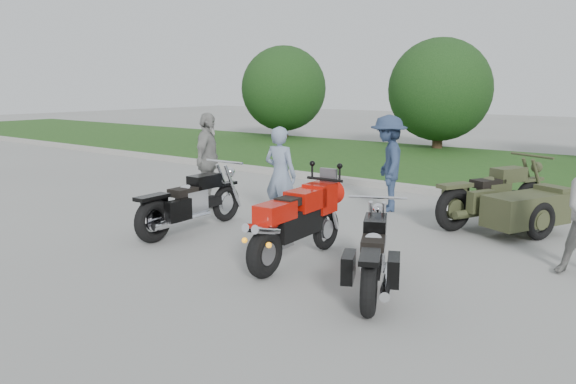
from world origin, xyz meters
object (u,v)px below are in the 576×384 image
Objects in this scene: cruiser_left at (188,205)px; cruiser_sidecar at (510,204)px; sportbike_red at (296,221)px; person_denim at (388,163)px; cruiser_right at (373,259)px; person_stripe at (280,175)px; person_back at (208,160)px.

cruiser_sidecar reaches higher than cruiser_left.
person_denim is at bearing 95.60° from sportbike_red.
person_stripe is at bearing 119.86° from cruiser_right.
cruiser_sidecar is at bearing 52.37° from person_denim.
cruiser_sidecar is (1.77, 3.50, -0.14)m from sportbike_red.
person_back is at bearing -9.20° from person_stripe.
cruiser_right is (3.75, -0.55, -0.04)m from cruiser_left.
cruiser_left is at bearing -117.31° from cruiser_sidecar.
person_denim reaches higher than cruiser_left.
cruiser_left is 1.40× the size of person_stripe.
person_back is (-1.95, 0.16, 0.08)m from person_stripe.
sportbike_red is 3.92m from cruiser_sidecar.
person_denim is (1.78, 3.47, 0.45)m from cruiser_left.
person_stripe reaches higher than cruiser_right.
person_denim reaches higher than sportbike_red.
cruiser_right is at bearing -7.14° from person_denim.
person_denim is (-2.36, 0.18, 0.46)m from cruiser_sidecar.
cruiser_left is 3.79m from cruiser_right.
cruiser_sidecar is (0.39, 3.84, 0.04)m from cruiser_right.
sportbike_red is 2.31m from person_stripe.
cruiser_sidecar is 1.29× the size of person_back.
person_back is (-2.96, -1.87, 0.01)m from person_denim.
person_stripe is (-1.59, 1.66, 0.25)m from sportbike_red.
person_back reaches higher than sportbike_red.
person_stripe is 1.96m from person_back.
person_stripe is at bearing -59.69° from person_denim.
cruiser_right is 1.17× the size of person_stripe.
person_back is (-5.31, -1.68, 0.47)m from cruiser_sidecar.
cruiser_sidecar is 2.41m from person_denim.
person_denim is at bearing 60.06° from cruiser_left.
person_stripe is (0.77, 1.45, 0.38)m from cruiser_left.
sportbike_red is 1.27× the size of person_stripe.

